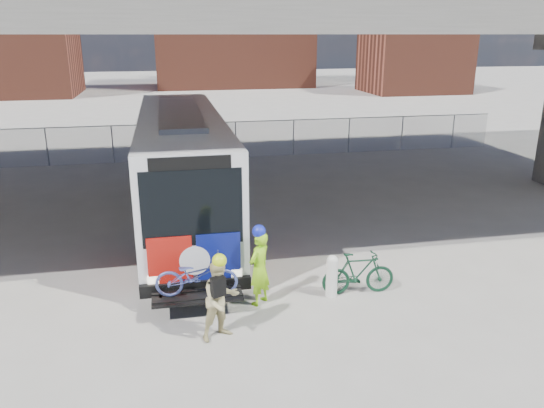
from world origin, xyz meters
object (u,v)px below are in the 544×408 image
object	(u,v)px
bus	(182,159)
bollard	(332,274)
cyclist_hivis	(259,266)
cyclist_tan	(221,299)
bike_parked	(358,273)

from	to	relation	value
bus	bollard	size ratio (longest dim) A/B	12.28
bus	cyclist_hivis	distance (m)	6.59
cyclist_tan	bus	bearing A→B (deg)	70.03
cyclist_hivis	cyclist_tan	bearing A→B (deg)	8.03
cyclist_tan	bike_parked	size ratio (longest dim) A/B	1.05
cyclist_tan	bike_parked	world-z (taller)	cyclist_tan
bollard	bike_parked	size ratio (longest dim) A/B	0.59
bike_parked	cyclist_hivis	bearing A→B (deg)	93.47
cyclist_hivis	cyclist_tan	xyz separation A→B (m)	(-1.03, -1.28, -0.05)
bollard	cyclist_tan	distance (m)	3.08
bollard	cyclist_tan	xyz separation A→B (m)	(-2.78, -1.28, 0.32)
bollard	bike_parked	xyz separation A→B (m)	(0.66, 0.00, -0.03)
cyclist_tan	cyclist_hivis	bearing A→B (deg)	28.19
bollard	cyclist_tan	world-z (taller)	cyclist_tan
bus	cyclist_hivis	bearing A→B (deg)	-77.13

